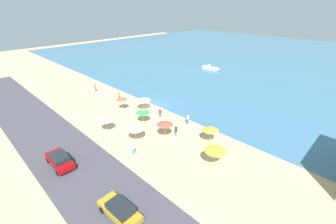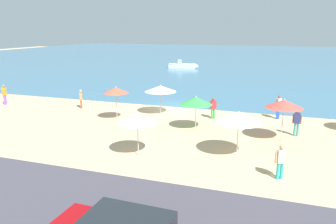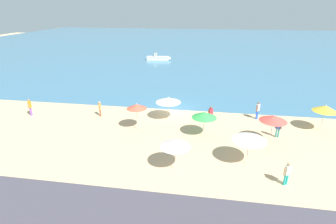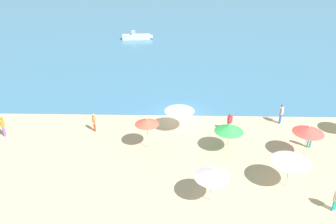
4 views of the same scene
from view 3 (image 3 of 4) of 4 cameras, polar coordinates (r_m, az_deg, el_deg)
The scene contains 16 objects.
ground_plane at distance 29.03m, azimuth 1.24°, elevation 0.52°, with size 160.00×160.00×0.00m, color #D3B083.
sea at distance 82.53m, azimuth 6.62°, elevation 14.52°, with size 150.00×110.00×0.05m, color teal.
beach_umbrella_0 at distance 17.81m, azimuth 1.59°, elevation -6.75°, with size 2.10×2.10×2.42m.
beach_umbrella_1 at distance 19.25m, azimuth 17.36°, elevation -5.22°, with size 2.46×2.46×2.48m.
beach_umbrella_2 at distance 22.72m, azimuth 7.90°, elevation -0.60°, with size 2.16×2.16×2.31m.
beach_umbrella_3 at distance 23.77m, azimuth -6.83°, elevation 1.23°, with size 1.83×1.83×2.55m.
beach_umbrella_4 at distance 27.27m, azimuth 31.06°, elevation 0.68°, with size 2.13×2.13×2.53m.
beach_umbrella_5 at distance 22.61m, azimuth 21.95°, elevation -1.27°, with size 2.19×2.19×2.63m.
beach_umbrella_6 at distance 25.87m, azimuth 0.06°, elevation 2.65°, with size 2.49×2.49×2.37m.
bather_0 at distance 25.99m, azimuth 9.26°, elevation -0.25°, with size 0.50×0.37×1.64m.
bather_1 at distance 27.77m, azimuth 18.95°, elevation 0.52°, with size 0.40×0.46×1.83m.
bather_2 at distance 30.65m, azimuth -27.87°, elevation 1.09°, with size 0.30×0.56×1.81m.
bather_3 at distance 18.53m, azimuth 24.53°, elevation -11.89°, with size 0.51×0.37×1.65m.
bather_4 at distance 27.93m, azimuth -14.61°, elevation 0.87°, with size 0.37×0.50×1.61m.
bather_5 at distance 24.53m, azimuth 22.91°, elevation -3.04°, with size 0.56×0.28×1.74m.
skiff_nearshore at distance 56.48m, azimuth -2.20°, elevation 11.66°, with size 5.11×1.78×1.43m.
Camera 3 is at (3.59, -26.76, 10.66)m, focal length 28.00 mm.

